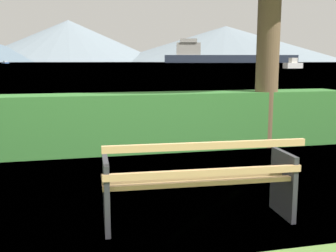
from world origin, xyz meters
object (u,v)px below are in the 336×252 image
at_px(park_bench, 200,181).
at_px(tender_far, 5,63).
at_px(cargo_ship_large, 220,56).
at_px(sailboat_mid, 293,65).

xyz_separation_m(park_bench, tender_far, (-34.99, 236.15, 0.09)).
bearing_deg(tender_far, cargo_ship_large, 21.92).
height_order(park_bench, sailboat_mid, sailboat_mid).
bearing_deg(park_bench, cargo_ship_large, 69.20).
height_order(cargo_ship_large, tender_far, cargo_ship_large).
xyz_separation_m(cargo_ship_large, sailboat_mid, (-68.03, -222.03, -4.26)).
bearing_deg(tender_far, park_bench, -81.57).
distance_m(sailboat_mid, tender_far, 181.03).
distance_m(park_bench, tender_far, 238.73).
xyz_separation_m(park_bench, cargo_ship_large, (112.20, 295.38, 4.61)).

